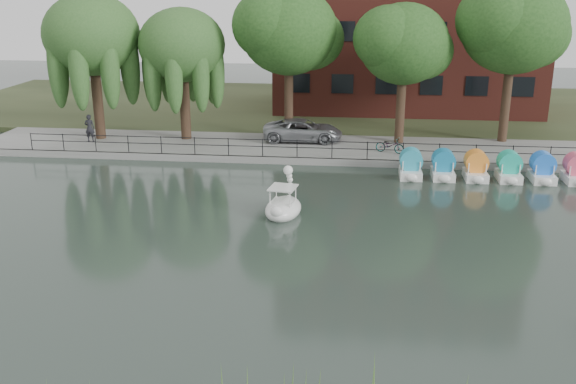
% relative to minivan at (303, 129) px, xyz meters
% --- Properties ---
extents(ground_plane, '(120.00, 120.00, 0.00)m').
position_rel_minivan_xyz_m(ground_plane, '(0.01, -17.12, -1.19)').
color(ground_plane, '#3B4742').
extents(promenade, '(40.00, 6.00, 0.40)m').
position_rel_minivan_xyz_m(promenade, '(0.01, -1.12, -0.99)').
color(promenade, gray).
rests_on(promenade, ground_plane).
extents(kerb, '(40.00, 0.25, 0.40)m').
position_rel_minivan_xyz_m(kerb, '(0.01, -4.07, -0.99)').
color(kerb, gray).
rests_on(kerb, ground_plane).
extents(land_strip, '(60.00, 22.00, 0.36)m').
position_rel_minivan_xyz_m(land_strip, '(0.01, 12.88, -1.01)').
color(land_strip, '#47512D').
rests_on(land_strip, ground_plane).
extents(railing, '(32.00, 0.05, 1.00)m').
position_rel_minivan_xyz_m(railing, '(0.01, -3.87, -0.05)').
color(railing, black).
rests_on(railing, promenade).
extents(willow_left, '(5.88, 5.88, 9.01)m').
position_rel_minivan_xyz_m(willow_left, '(-12.99, -0.62, 5.68)').
color(willow_left, '#473323').
rests_on(willow_left, promenade).
extents(willow_mid, '(5.32, 5.32, 8.15)m').
position_rel_minivan_xyz_m(willow_mid, '(-7.49, -0.12, 5.06)').
color(willow_mid, '#473323').
rests_on(willow_mid, promenade).
extents(broadleaf_center, '(6.00, 6.00, 9.25)m').
position_rel_minivan_xyz_m(broadleaf_center, '(-0.99, 0.88, 5.87)').
color(broadleaf_center, '#473323').
rests_on(broadleaf_center, promenade).
extents(broadleaf_right, '(5.40, 5.40, 8.32)m').
position_rel_minivan_xyz_m(broadleaf_right, '(6.01, 0.38, 5.20)').
color(broadleaf_right, '#473323').
rests_on(broadleaf_right, promenade).
extents(broadleaf_far, '(6.30, 6.30, 9.71)m').
position_rel_minivan_xyz_m(broadleaf_far, '(12.51, 1.38, 6.21)').
color(broadleaf_far, '#473323').
rests_on(broadleaf_far, promenade).
extents(minivan, '(2.79, 5.76, 1.58)m').
position_rel_minivan_xyz_m(minivan, '(0.00, 0.00, 0.00)').
color(minivan, gray).
rests_on(minivan, promenade).
extents(bicycle, '(1.15, 1.82, 1.00)m').
position_rel_minivan_xyz_m(bicycle, '(5.34, -2.36, -0.29)').
color(bicycle, gray).
rests_on(bicycle, promenade).
extents(pedestrian, '(0.73, 0.50, 1.98)m').
position_rel_minivan_xyz_m(pedestrian, '(-13.27, -1.58, 0.20)').
color(pedestrian, black).
rests_on(pedestrian, promenade).
extents(swan_boat, '(1.91, 2.66, 2.08)m').
position_rel_minivan_xyz_m(swan_boat, '(0.23, -12.41, -0.74)').
color(swan_boat, white).
rests_on(swan_boat, ground_plane).
extents(pedal_boat_row, '(9.65, 1.70, 1.40)m').
position_rel_minivan_xyz_m(pedal_boat_row, '(10.56, -5.87, -0.58)').
color(pedal_boat_row, white).
rests_on(pedal_boat_row, ground_plane).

